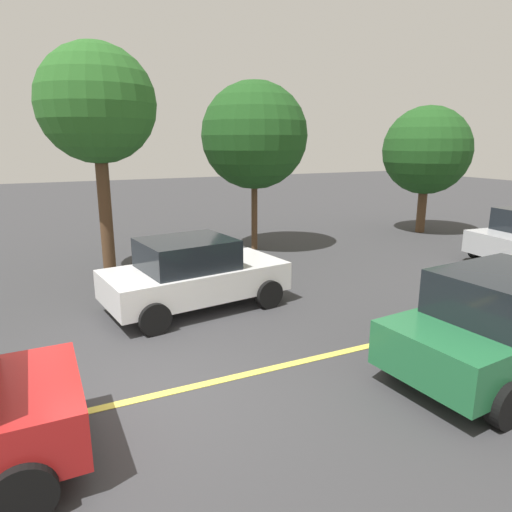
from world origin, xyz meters
The scene contains 7 objects.
ground_plane centered at (0.00, 0.00, 0.00)m, with size 80.00×80.00×0.00m, color #38383A.
lane_marking_centre centered at (3.00, 0.00, 0.01)m, with size 28.00×0.16×0.01m, color #E0D14C.
car_green_crossing centered at (5.48, -1.67, 0.85)m, with size 4.49×2.32×1.71m.
car_white_approaching centered at (1.88, 3.30, 0.80)m, with size 4.16×2.51×1.59m.
tree_left_verge centered at (5.56, 7.94, 3.81)m, with size 3.48×3.48×5.55m.
tree_centre_verge centered at (13.04, 7.81, 3.27)m, with size 3.44×3.44×5.00m.
tree_right_verge centered at (0.57, 6.92, 4.53)m, with size 3.05×3.05×6.10m.
Camera 1 is at (-1.02, -6.07, 3.63)m, focal length 32.12 mm.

